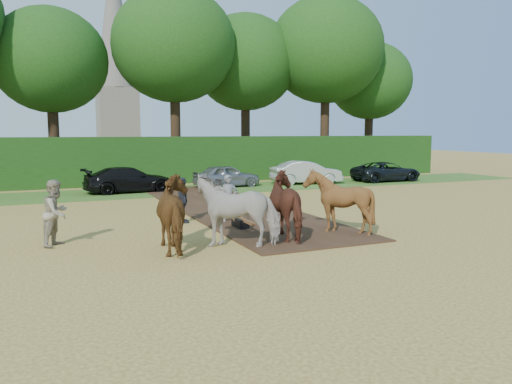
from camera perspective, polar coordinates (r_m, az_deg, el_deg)
ground at (r=15.10m, az=0.90°, el=-5.82°), size 120.00×120.00×0.00m
earth_strip at (r=22.02m, az=-3.18°, el=-1.72°), size 4.50×17.00×0.05m
grass_verge at (r=28.26m, az=-11.06°, el=0.06°), size 50.00×5.00×0.03m
hedgerow at (r=32.52m, az=-12.89°, el=3.53°), size 46.00×1.60×3.00m
spectator_near at (r=15.68m, az=-21.87°, el=-2.23°), size 1.14×1.20×1.95m
spectator_far at (r=18.40m, az=-8.38°, el=-0.95°), size 0.47×1.00×1.67m
plough_team at (r=15.22m, az=0.95°, el=-1.71°), size 6.95×4.99×2.11m
parked_cars at (r=29.42m, az=-3.39°, el=1.78°), size 30.66×3.15×1.49m
treeline at (r=35.79m, az=-17.00°, el=15.70°), size 48.70×10.60×14.21m
church at (r=69.91m, az=-15.77°, el=15.24°), size 5.20×5.20×27.00m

